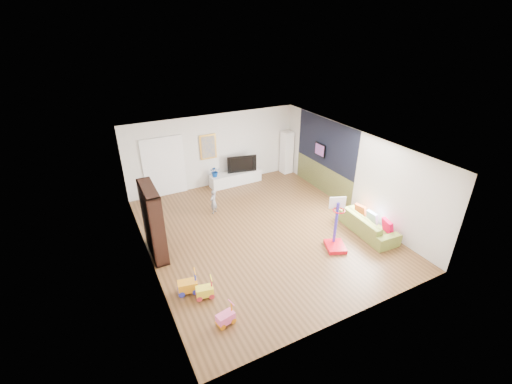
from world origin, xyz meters
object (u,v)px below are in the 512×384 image
bookshelf (153,222)px  sofa (368,224)px  media_console (236,178)px  basketball_hoop (338,225)px

bookshelf → sofa: bearing=-17.5°
bookshelf → sofa: (5.78, -1.86, -0.70)m
media_console → bookshelf: size_ratio=1.02×
media_console → bookshelf: bookshelf is taller
bookshelf → basketball_hoop: size_ratio=1.32×
media_console → basketball_hoop: basketball_hoop is taller
basketball_hoop → bookshelf: bearing=176.8°
media_console → basketball_hoop: 5.16m
media_console → basketball_hoop: size_ratio=1.34×
media_console → basketball_hoop: (0.74, -5.08, 0.51)m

